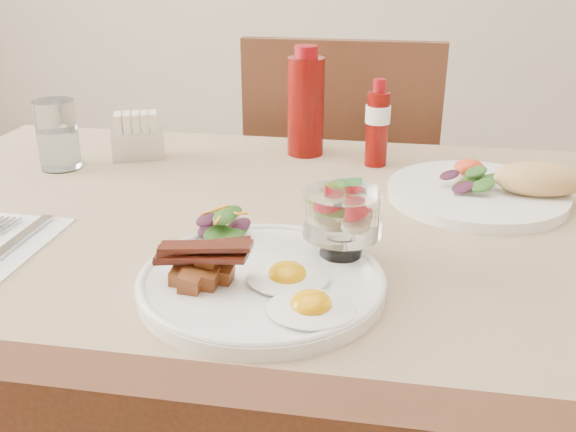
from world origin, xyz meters
name	(u,v)px	position (x,y,z in m)	size (l,w,h in m)	color
table	(301,289)	(0.00, 0.00, 0.66)	(1.33, 0.88, 0.75)	#582F1B
chair_far	(341,204)	(0.00, 0.66, 0.52)	(0.42, 0.42, 0.93)	#582F1B
main_plate	(262,283)	(-0.02, -0.16, 0.76)	(0.28, 0.28, 0.02)	white
fried_eggs	(299,291)	(0.03, -0.20, 0.78)	(0.15, 0.17, 0.03)	white
bacon_potato_pile	(202,265)	(-0.08, -0.19, 0.79)	(0.11, 0.06, 0.05)	brown
side_salad	(224,226)	(-0.09, -0.07, 0.79)	(0.08, 0.07, 0.04)	#204612
fruit_cup	(342,214)	(0.06, -0.09, 0.82)	(0.09, 0.09, 0.10)	white
second_plate	(491,188)	(0.27, 0.17, 0.77)	(0.29, 0.27, 0.07)	white
ketchup_bottle	(306,105)	(-0.05, 0.34, 0.84)	(0.08, 0.08, 0.20)	#5F0805
hot_sauce_bottle	(377,124)	(0.09, 0.30, 0.83)	(0.06, 0.06, 0.15)	#5F0805
sugar_caddy	(138,139)	(-0.34, 0.27, 0.79)	(0.10, 0.08, 0.08)	#B8B8BC
water_glass	(58,139)	(-0.45, 0.19, 0.80)	(0.07, 0.07, 0.12)	white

